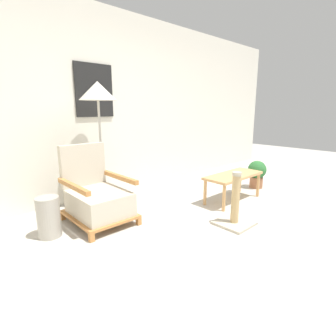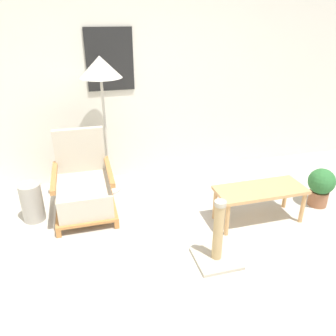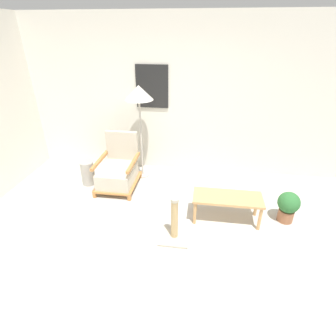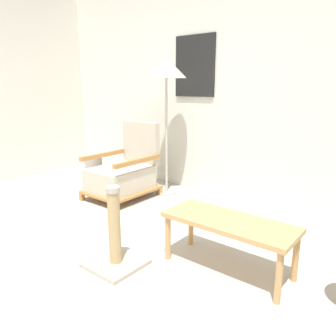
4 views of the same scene
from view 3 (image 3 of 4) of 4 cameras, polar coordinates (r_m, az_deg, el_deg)
name	(u,v)px [view 3 (image 3 of 4)]	position (r m, az deg, el deg)	size (l,w,h in m)	color
ground_plane	(150,264)	(3.26, -3.88, -20.19)	(14.00, 14.00, 0.00)	#B7B2A8
wall_back	(176,98)	(4.74, 1.80, 14.89)	(8.00, 0.09, 2.70)	silver
armchair	(118,171)	(4.53, -10.76, -0.54)	(0.63, 0.78, 0.89)	#B2753D
floor_lamp	(139,97)	(4.42, -6.35, 15.19)	(0.47, 0.47, 1.64)	#B7B2A8
coffee_table	(227,200)	(3.74, 12.81, -6.73)	(0.95, 0.39, 0.39)	tan
vase	(88,173)	(4.76, -17.04, -1.04)	(0.23, 0.23, 0.42)	#9E998E
potted_plant	(288,205)	(4.04, 24.67, -7.43)	(0.30, 0.30, 0.46)	#935B3D
scratching_post	(174,227)	(3.45, 1.39, -12.66)	(0.39, 0.39, 0.62)	#B2A893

